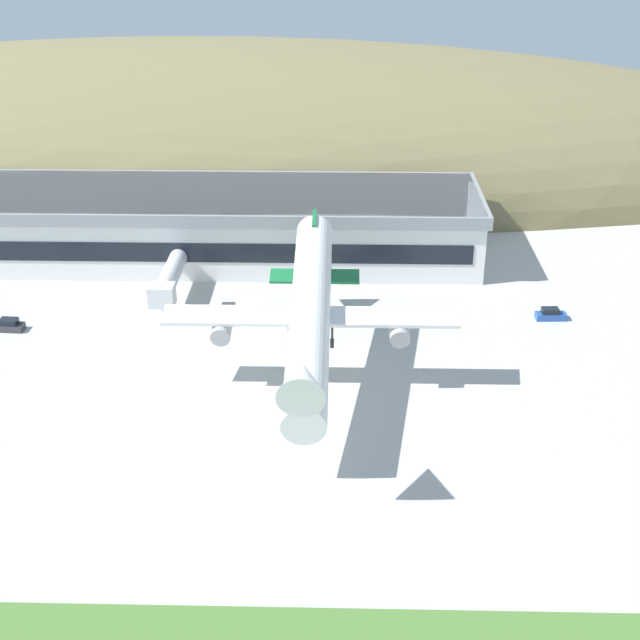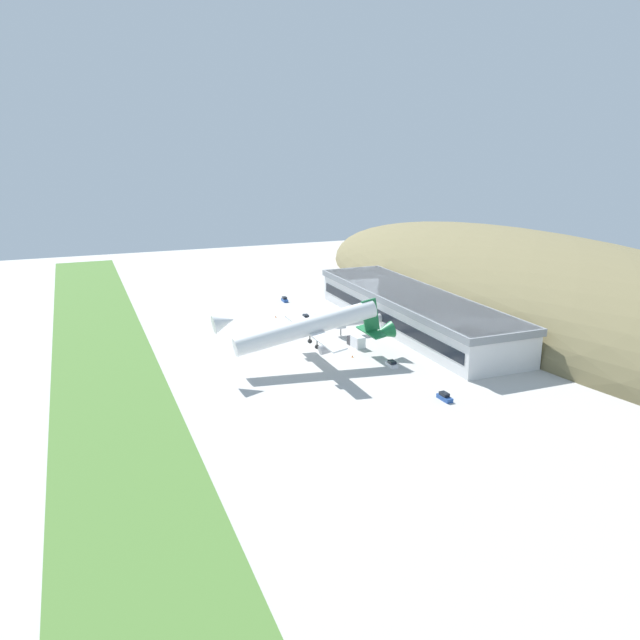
# 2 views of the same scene
# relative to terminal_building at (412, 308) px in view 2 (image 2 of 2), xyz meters

# --- Properties ---
(ground_plane) EXTENTS (366.85, 366.85, 0.00)m
(ground_plane) POSITION_rel_terminal_building_xyz_m (9.20, -46.31, -5.98)
(ground_plane) COLOR #B7B5AF
(grass_strip_foreground) EXTENTS (330.17, 25.20, 0.08)m
(grass_strip_foreground) POSITION_rel_terminal_building_xyz_m (9.20, -88.55, -5.94)
(grass_strip_foreground) COLOR #4C7533
(grass_strip_foreground) RESTS_ON ground_plane
(hill_backdrop) EXTENTS (275.61, 85.85, 50.47)m
(hill_backdrop) POSITION_rel_terminal_building_xyz_m (-6.42, 50.64, -5.98)
(hill_backdrop) COLOR olive
(hill_backdrop) RESTS_ON ground_plane
(terminal_building) EXTENTS (89.65, 22.26, 10.56)m
(terminal_building) POSITION_rel_terminal_building_xyz_m (0.00, 0.00, 0.00)
(terminal_building) COLOR silver
(terminal_building) RESTS_ON ground_plane
(jetway_0) EXTENTS (3.38, 14.78, 5.43)m
(jetway_0) POSITION_rel_terminal_building_xyz_m (-0.40, -18.78, -1.99)
(jetway_0) COLOR silver
(jetway_0) RESTS_ON ground_plane
(cargo_airplane) EXTENTS (33.71, 47.75, 12.36)m
(cargo_airplane) POSITION_rel_terminal_building_xyz_m (19.90, -40.59, 3.74)
(cargo_airplane) COLOR white
(service_car_0) EXTENTS (4.16, 1.79, 1.66)m
(service_car_0) POSITION_rel_terminal_building_xyz_m (51.74, -21.71, -5.29)
(service_car_0) COLOR #264C99
(service_car_0) RESTS_ON ground_plane
(service_car_1) EXTENTS (4.16, 1.95, 1.52)m
(service_car_1) POSITION_rel_terminal_building_xyz_m (28.47, -22.17, -5.35)
(service_car_1) COLOR silver
(service_car_1) RESTS_ON ground_plane
(service_car_2) EXTENTS (3.93, 1.78, 1.64)m
(service_car_2) POSITION_rel_terminal_building_xyz_m (-45.83, -25.16, -5.30)
(service_car_2) COLOR #264C99
(service_car_2) RESTS_ON ground_plane
(service_car_3) EXTENTS (4.24, 2.04, 1.66)m
(service_car_3) POSITION_rel_terminal_building_xyz_m (-20.47, -26.71, -5.29)
(service_car_3) COLOR #333338
(service_car_3) RESTS_ON ground_plane
(fuel_truck) EXTENTS (6.31, 2.90, 3.18)m
(fuel_truck) POSITION_rel_terminal_building_xyz_m (10.66, -23.56, -4.49)
(fuel_truck) COLOR #333338
(fuel_truck) RESTS_ON ground_plane
(traffic_cone_0) EXTENTS (0.52, 0.52, 0.58)m
(traffic_cone_0) POSITION_rel_terminal_building_xyz_m (18.48, -28.34, -5.70)
(traffic_cone_0) COLOR orange
(traffic_cone_0) RESTS_ON ground_plane
(traffic_cone_1) EXTENTS (0.52, 0.52, 0.58)m
(traffic_cone_1) POSITION_rel_terminal_building_xyz_m (-26.52, -34.75, -5.70)
(traffic_cone_1) COLOR orange
(traffic_cone_1) RESTS_ON ground_plane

